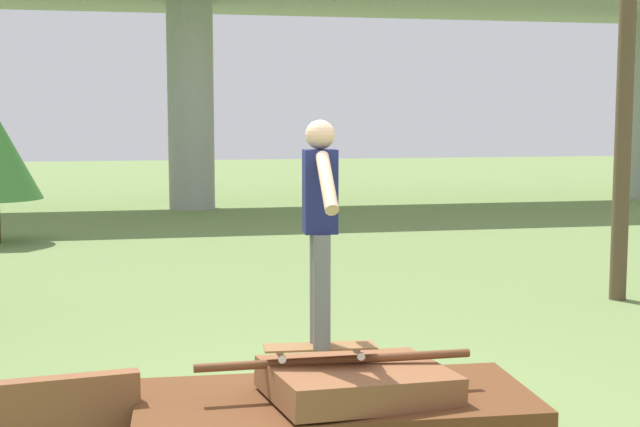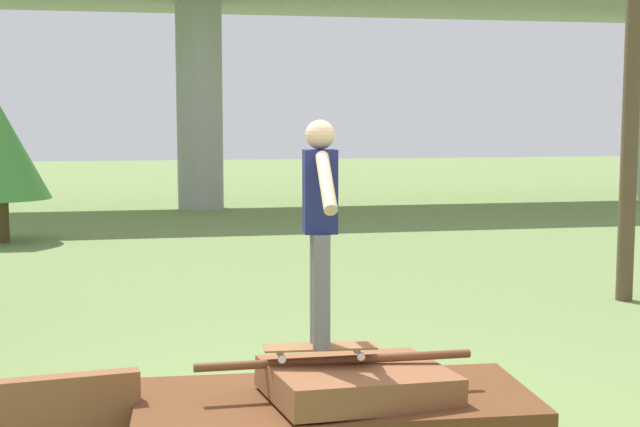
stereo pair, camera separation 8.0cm
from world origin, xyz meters
name	(u,v)px [view 1 (the left image)]	position (x,y,z in m)	size (l,w,h in m)	color
scrap_pile	(340,409)	(0.03, -0.02, 0.20)	(2.81, 1.34, 0.57)	#5B3319
scrap_plank_loose	(44,417)	(-1.96, 0.06, 0.26)	(1.26, 0.29, 0.51)	brown
skateboard	(320,348)	(-0.12, -0.03, 0.65)	(0.78, 0.27, 0.09)	brown
skater	(320,217)	(-0.12, -0.03, 1.55)	(0.23, 1.16, 1.54)	slate
highway_overpass	(189,4)	(0.00, 15.74, 4.87)	(44.00, 4.80, 5.51)	#9E9E99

